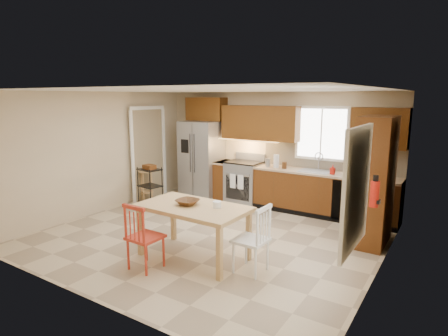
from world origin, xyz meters
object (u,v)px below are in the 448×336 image
soap_bottle (333,169)px  fire_extinguisher (375,194)px  table_bowl (188,205)px  table_jar (217,206)px  bar_stool (147,186)px  refrigerator (202,159)px  chair_red (145,236)px  dining_table (193,232)px  chair_white (251,239)px  range_stove (244,183)px  pantry (375,181)px  utility_cart (150,188)px

soap_bottle → fire_extinguisher: bearing=-59.5°
fire_extinguisher → table_bowl: 2.65m
table_jar → bar_stool: 3.66m
refrigerator → chair_red: (1.65, -3.63, -0.43)m
soap_bottle → bar_stool: soap_bottle is taller
dining_table → chair_white: chair_white is taller
table_bowl → soap_bottle: bearing=66.6°
range_stove → chair_white: chair_white is taller
dining_table → table_bowl: bearing=-178.7°
refrigerator → range_stove: 1.24m
soap_bottle → chair_white: size_ratio=0.20×
range_stove → soap_bottle: 2.10m
fire_extinguisher → range_stove: bearing=147.4°
chair_white → table_bowl: 1.10m
soap_bottle → bar_stool: (-3.98, -1.06, -0.63)m
pantry → utility_cart: pantry is taller
chair_white → bar_stool: 4.18m
range_stove → chair_white: 3.49m
refrigerator → dining_table: 3.63m
soap_bottle → chair_white: bearing=-94.5°
range_stove → bar_stool: bearing=-149.7°
refrigerator → fire_extinguisher: refrigerator is taller
table_bowl → bar_stool: (-2.70, 1.90, -0.44)m
soap_bottle → table_jar: (-0.82, -2.85, -0.16)m
refrigerator → chair_white: (2.95, -2.93, -0.43)m
table_bowl → utility_cart: (-2.18, 1.47, -0.34)m
dining_table → table_jar: size_ratio=11.19×
range_stove → chair_red: (0.50, -3.69, 0.02)m
utility_cart → range_stove: bearing=56.7°
pantry → table_bowl: size_ratio=6.34×
utility_cart → bar_stool: bearing=149.5°
fire_extinguisher → chair_red: fire_extinguisher is taller
pantry → bar_stool: bearing=-178.2°
fire_extinguisher → chair_red: 3.21m
soap_bottle → dining_table: size_ratio=0.12×
pantry → chair_white: pantry is taller
refrigerator → table_bowl: (1.90, -2.98, -0.10)m
pantry → chair_red: pantry is taller
range_stove → table_jar: (1.21, -2.94, 0.38)m
table_bowl → table_jar: 0.47m
pantry → table_jar: (-1.77, -1.95, -0.21)m
range_stove → fire_extinguisher: bearing=-32.6°
pantry → soap_bottle: bearing=136.5°
soap_bottle → table_bowl: bearing=-113.4°
dining_table → range_stove: bearing=106.9°
table_bowl → dining_table: bearing=0.0°
chair_white → table_bowl: (-1.05, -0.05, 0.33)m
refrigerator → table_jar: refrigerator is taller
range_stove → bar_stool: range_stove is taller
pantry → fire_extinguisher: bearing=-79.2°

